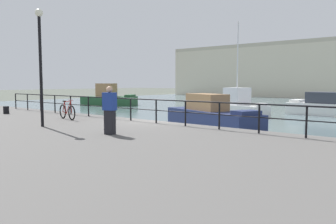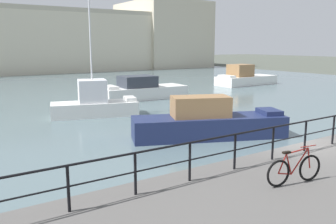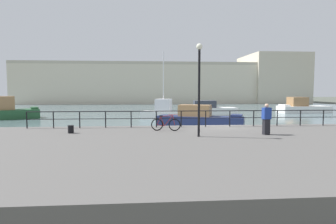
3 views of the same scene
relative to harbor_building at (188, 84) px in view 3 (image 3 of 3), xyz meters
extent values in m
plane|color=#4C5147|center=(-6.61, -56.32, -5.20)|extent=(240.00, 240.00, 0.00)
cube|color=slate|center=(-6.61, -26.12, -5.20)|extent=(80.00, 60.00, 0.01)
cube|color=#565451|center=(-6.61, -62.82, -4.73)|extent=(56.00, 13.00, 0.95)
cube|color=beige|center=(-6.61, 0.02, -0.38)|extent=(74.18, 15.29, 9.66)
cube|color=#C0B69F|center=(23.33, 0.02, 1.27)|extent=(14.30, 16.82, 12.95)
cube|color=#B1A993|center=(-6.61, -7.33, 4.80)|extent=(74.18, 0.60, 0.70)
cube|color=navy|center=(-6.65, -51.11, -4.66)|extent=(7.69, 4.69, 1.07)
cube|color=#997047|center=(-7.07, -50.93, -3.63)|extent=(3.09, 2.34, 1.00)
cube|color=navy|center=(-3.74, -52.33, -4.01)|extent=(1.36, 1.60, 0.24)
cube|color=white|center=(-9.24, -42.81, -4.75)|extent=(5.75, 3.34, 0.90)
cube|color=silver|center=(-9.36, -42.77, -3.58)|extent=(2.12, 2.05, 1.44)
cube|color=white|center=(-7.05, -43.45, -4.18)|extent=(1.00, 1.44, 0.24)
cylinder|color=silver|center=(-9.36, -42.77, -0.12)|extent=(0.10, 0.10, 5.47)
cube|color=white|center=(-2.86, -38.01, -4.68)|extent=(7.42, 3.00, 1.02)
cube|color=#333842|center=(-3.48, -37.98, -3.70)|extent=(2.98, 2.35, 0.94)
cube|color=white|center=(-5.92, -37.85, -4.05)|extent=(0.97, 1.87, 0.24)
cube|color=#23512D|center=(-27.49, -41.24, -4.65)|extent=(6.97, 5.12, 1.08)
cube|color=#997047|center=(-27.81, -41.39, -3.32)|extent=(2.64, 2.65, 1.59)
cube|color=#23512D|center=(-25.03, -40.10, -3.99)|extent=(1.48, 2.01, 0.24)
cube|color=white|center=(12.29, -35.14, -4.69)|extent=(7.41, 2.93, 1.00)
cube|color=#997047|center=(11.25, -35.15, -3.51)|extent=(2.45, 2.08, 1.35)
cube|color=white|center=(9.19, -35.19, -4.07)|extent=(0.92, 1.99, 0.24)
cylinder|color=black|center=(-18.87, -57.07, -3.73)|extent=(0.07, 0.07, 1.05)
cylinder|color=black|center=(-17.24, -57.07, -3.73)|extent=(0.07, 0.07, 1.05)
cylinder|color=black|center=(-15.60, -57.07, -3.73)|extent=(0.07, 0.07, 1.05)
cylinder|color=black|center=(-13.97, -57.07, -3.73)|extent=(0.07, 0.07, 1.05)
cylinder|color=black|center=(-12.33, -57.07, -3.73)|extent=(0.07, 0.07, 1.05)
cylinder|color=black|center=(-10.69, -57.07, -3.73)|extent=(0.07, 0.07, 1.05)
cylinder|color=black|center=(-9.06, -57.07, -3.73)|extent=(0.07, 0.07, 1.05)
cylinder|color=black|center=(-7.42, -57.07, -3.73)|extent=(0.07, 0.07, 1.05)
cylinder|color=black|center=(-5.79, -57.07, -3.73)|extent=(0.07, 0.07, 1.05)
cylinder|color=black|center=(-4.15, -57.07, -3.73)|extent=(0.07, 0.07, 1.05)
cylinder|color=black|center=(-2.52, -57.07, -3.73)|extent=(0.07, 0.07, 1.05)
cylinder|color=black|center=(-0.88, -57.07, -3.73)|extent=(0.07, 0.07, 1.05)
cylinder|color=black|center=(0.75, -57.07, -3.73)|extent=(0.07, 0.07, 1.05)
cylinder|color=black|center=(-7.42, -57.07, -3.21)|extent=(22.89, 0.06, 0.06)
cylinder|color=black|center=(-7.42, -57.07, -3.68)|extent=(22.89, 0.04, 0.04)
torus|color=black|center=(-9.67, -58.84, -3.90)|extent=(0.72, 0.18, 0.72)
torus|color=black|center=(-10.70, -58.66, -3.90)|extent=(0.72, 0.18, 0.72)
cylinder|color=maroon|center=(-10.03, -58.77, -3.66)|extent=(0.55, 0.13, 0.66)
cylinder|color=maroon|center=(-10.38, -58.71, -3.69)|extent=(0.24, 0.08, 0.58)
cylinder|color=maroon|center=(-10.13, -58.76, -3.37)|extent=(0.72, 0.16, 0.11)
cylinder|color=maroon|center=(-10.49, -58.69, -3.94)|extent=(0.43, 0.11, 0.12)
cylinder|color=maroon|center=(-10.59, -58.68, -3.65)|extent=(0.26, 0.08, 0.51)
cylinder|color=maroon|center=(-9.72, -58.83, -3.62)|extent=(0.14, 0.06, 0.57)
cube|color=black|center=(-10.48, -58.70, -3.37)|extent=(0.23, 0.13, 0.05)
cylinder|color=maroon|center=(-9.77, -58.82, -3.29)|extent=(0.52, 0.11, 0.02)
cylinder|color=black|center=(-15.58, -59.26, -4.04)|extent=(0.32, 0.32, 0.44)
cylinder|color=black|center=(-8.63, -60.98, -2.02)|extent=(0.12, 0.12, 4.48)
sphere|color=silver|center=(-8.63, -60.98, 0.36)|extent=(0.32, 0.32, 0.32)
cube|color=black|center=(-4.84, -60.59, -3.83)|extent=(0.38, 0.31, 0.85)
cube|color=navy|center=(-4.84, -60.59, -3.10)|extent=(0.49, 0.37, 0.62)
sphere|color=tan|center=(-4.84, -60.59, -2.68)|extent=(0.22, 0.22, 0.22)
camera|label=1|loc=(4.18, -68.31, -2.45)|focal=35.90mm
camera|label=2|loc=(-17.80, -64.30, -0.68)|focal=38.17mm
camera|label=3|loc=(-11.31, -75.09, -1.86)|focal=29.66mm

